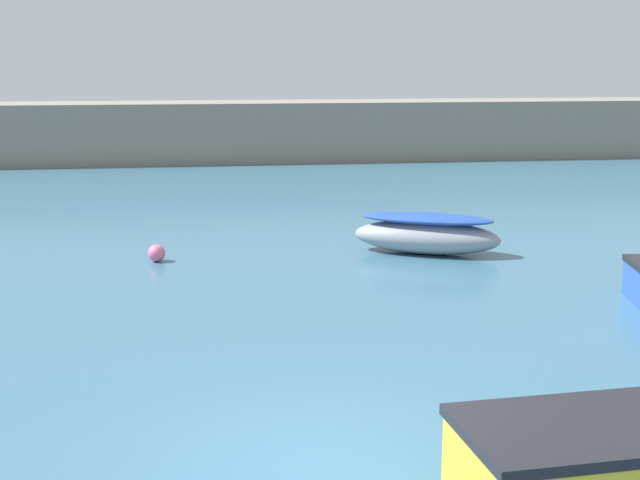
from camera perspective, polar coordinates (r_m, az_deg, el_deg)
The scene contains 4 objects.
ground_plane at distance 10.76m, azimuth 0.35°, elevation -14.76°, with size 120.00×120.00×0.20m, color #38667F.
harbor_breakwater at distance 40.61m, azimuth -6.10°, elevation 6.92°, with size 52.09×3.36×2.65m, color gray.
rowboat_with_red_cover at distance 21.58m, azimuth 6.84°, elevation 0.42°, with size 3.73×2.59×0.98m.
mooring_buoy_pink at distance 20.99m, azimuth -10.41°, elevation -0.83°, with size 0.40×0.40×0.40m, color #EA668C.
Camera 1 is at (-1.42, -9.52, 4.70)m, focal length 50.00 mm.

